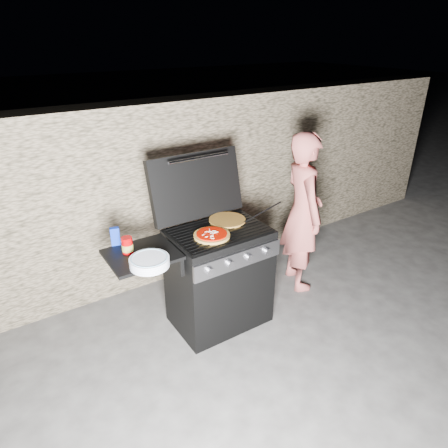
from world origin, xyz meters
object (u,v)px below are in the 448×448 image
sauce_jar (127,245)px  person (302,213)px  pizza_topped (212,235)px  gas_grill (194,286)px

sauce_jar → person: person is taller
pizza_topped → sauce_jar: (-0.64, 0.13, 0.04)m
gas_grill → person: person is taller
gas_grill → pizza_topped: (0.14, -0.07, 0.47)m
gas_grill → sauce_jar: (-0.50, 0.06, 0.51)m
person → sauce_jar: bearing=110.1°
pizza_topped → sauce_jar: size_ratio=2.31×
gas_grill → sauce_jar: bearing=172.8°
pizza_topped → person: person is taller
gas_grill → sauce_jar: 0.72m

